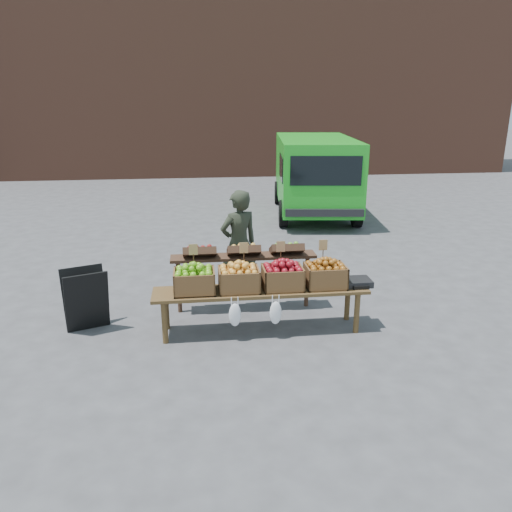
{
  "coord_description": "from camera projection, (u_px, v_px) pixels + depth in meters",
  "views": [
    {
      "loc": [
        -0.35,
        -5.92,
        2.86
      ],
      "look_at": [
        0.42,
        0.38,
        0.85
      ],
      "focal_mm": 35.0,
      "sensor_mm": 36.0,
      "label": 1
    }
  ],
  "objects": [
    {
      "name": "weighing_scale",
      "position": [
        357.0,
        282.0,
        6.4
      ],
      "size": [
        0.34,
        0.3,
        0.08
      ],
      "primitive_type": "cube",
      "color": "black",
      "rests_on": "display_bench"
    },
    {
      "name": "chalkboard_sign",
      "position": [
        86.0,
        299.0,
        6.37
      ],
      "size": [
        0.61,
        0.47,
        0.81
      ],
      "primitive_type": null,
      "rotation": [
        0.0,
        0.0,
        0.36
      ],
      "color": "black",
      "rests_on": "ground"
    },
    {
      "name": "crate_russet_pears",
      "position": [
        239.0,
        280.0,
        6.19
      ],
      "size": [
        0.5,
        0.4,
        0.28
      ],
      "primitive_type": null,
      "color": "gold",
      "rests_on": "display_bench"
    },
    {
      "name": "delivery_van",
      "position": [
        315.0,
        177.0,
        12.63
      ],
      "size": [
        2.48,
        4.52,
        1.93
      ],
      "primitive_type": null,
      "rotation": [
        0.0,
        0.0,
        -0.12
      ],
      "color": "green",
      "rests_on": "ground"
    },
    {
      "name": "crate_red_apples",
      "position": [
        283.0,
        278.0,
        6.25
      ],
      "size": [
        0.5,
        0.4,
        0.28
      ],
      "primitive_type": null,
      "color": "maroon",
      "rests_on": "display_bench"
    },
    {
      "name": "display_bench",
      "position": [
        261.0,
        310.0,
        6.35
      ],
      "size": [
        2.7,
        0.56,
        0.57
      ],
      "primitive_type": null,
      "color": "#4F381D",
      "rests_on": "ground"
    },
    {
      "name": "crate_green_apples",
      "position": [
        325.0,
        276.0,
        6.32
      ],
      "size": [
        0.5,
        0.4,
        0.28
      ],
      "primitive_type": null,
      "color": "brown",
      "rests_on": "display_bench"
    },
    {
      "name": "crate_golden_apples",
      "position": [
        194.0,
        281.0,
        6.13
      ],
      "size": [
        0.5,
        0.4,
        0.28
      ],
      "primitive_type": null,
      "color": "#579217",
      "rests_on": "display_bench"
    },
    {
      "name": "brick_building",
      "position": [
        199.0,
        40.0,
        19.19
      ],
      "size": [
        24.0,
        4.0,
        10.0
      ],
      "primitive_type": "cube",
      "color": "brown",
      "rests_on": "ground"
    },
    {
      "name": "back_table",
      "position": [
        244.0,
        274.0,
        6.94
      ],
      "size": [
        2.1,
        0.44,
        1.04
      ],
      "primitive_type": null,
      "color": "#3B2519",
      "rests_on": "ground"
    },
    {
      "name": "vendor",
      "position": [
        239.0,
        244.0,
        7.33
      ],
      "size": [
        0.69,
        0.59,
        1.62
      ],
      "primitive_type": "imported",
      "rotation": [
        0.0,
        0.0,
        3.54
      ],
      "color": "#242A1E",
      "rests_on": "ground"
    },
    {
      "name": "ground",
      "position": [
        228.0,
        328.0,
        6.5
      ],
      "size": [
        80.0,
        80.0,
        0.0
      ],
      "primitive_type": "plane",
      "color": "#474749"
    }
  ]
}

